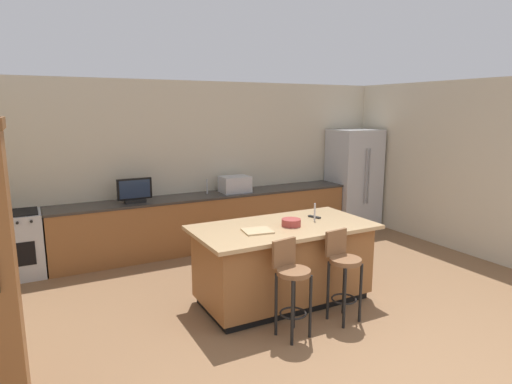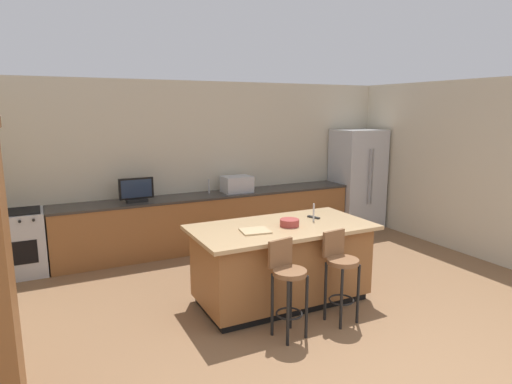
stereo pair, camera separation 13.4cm
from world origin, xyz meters
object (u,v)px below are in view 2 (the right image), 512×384
object	(u,v)px
kitchen_island	(281,263)
tv_monitor	(136,191)
cell_phone	(292,221)
bar_stool_right	(340,268)
cutting_board	(255,231)
bar_stool_left	(287,280)
refrigerator	(357,179)
tv_remote	(314,217)
fruit_bowl	(289,223)
microwave	(237,184)
range_oven	(17,244)

from	to	relation	value
kitchen_island	tv_monitor	distance (m)	2.66
cell_phone	tv_monitor	bearing A→B (deg)	89.93
bar_stool_right	cutting_board	distance (m)	1.01
bar_stool_left	refrigerator	bearing A→B (deg)	32.37
tv_remote	cutting_board	world-z (taller)	tv_remote
fruit_bowl	refrigerator	bearing A→B (deg)	38.79
fruit_bowl	microwave	bearing A→B (deg)	80.48
tv_remote	tv_monitor	bearing A→B (deg)	109.39
kitchen_island	range_oven	size ratio (longest dim) A/B	2.32
tv_monitor	fruit_bowl	distance (m)	2.68
microwave	tv_remote	size ratio (longest dim) A/B	2.82
tv_remote	kitchen_island	bearing A→B (deg)	174.28
fruit_bowl	tv_remote	xyz separation A→B (m)	(0.47, 0.19, -0.03)
cell_phone	range_oven	bearing A→B (deg)	110.79
kitchen_island	bar_stool_right	bearing A→B (deg)	-66.01
bar_stool_right	cutting_board	world-z (taller)	bar_stool_right
bar_stool_right	fruit_bowl	bearing A→B (deg)	104.48
microwave	bar_stool_right	distance (m)	3.09
fruit_bowl	tv_remote	size ratio (longest dim) A/B	1.32
tv_monitor	tv_remote	world-z (taller)	tv_monitor
fruit_bowl	cell_phone	size ratio (longest dim) A/B	1.50
fruit_bowl	tv_remote	distance (m)	0.51
tv_monitor	cutting_board	world-z (taller)	tv_monitor
fruit_bowl	cell_phone	distance (m)	0.24
cell_phone	microwave	bearing A→B (deg)	49.99
bar_stool_right	range_oven	bearing A→B (deg)	129.33
kitchen_island	fruit_bowl	xyz separation A→B (m)	(0.06, -0.06, 0.50)
microwave	fruit_bowl	distance (m)	2.44
bar_stool_left	cutting_board	world-z (taller)	bar_stool_left
refrigerator	tv_monitor	distance (m)	4.21
cutting_board	kitchen_island	bearing A→B (deg)	13.01
bar_stool_right	cutting_board	bearing A→B (deg)	132.11
refrigerator	fruit_bowl	distance (m)	3.75
range_oven	bar_stool_right	distance (m)	4.42
microwave	bar_stool_left	xyz separation A→B (m)	(-0.82, -3.08, -0.43)
kitchen_island	cutting_board	world-z (taller)	cutting_board
kitchen_island	bar_stool_left	distance (m)	0.83
tv_monitor	cutting_board	xyz separation A→B (m)	(0.82, -2.39, -0.12)
range_oven	bar_stool_left	bearing A→B (deg)	-50.87
tv_monitor	refrigerator	bearing A→B (deg)	-0.07
tv_monitor	bar_stool_right	world-z (taller)	tv_monitor
bar_stool_left	fruit_bowl	world-z (taller)	fruit_bowl
range_oven	bar_stool_right	world-z (taller)	bar_stool_right
microwave	fruit_bowl	world-z (taller)	microwave
bar_stool_right	tv_remote	xyz separation A→B (m)	(0.21, 0.84, 0.35)
bar_stool_left	cutting_board	size ratio (longest dim) A/B	3.17
cutting_board	range_oven	bearing A→B (deg)	135.37
bar_stool_left	bar_stool_right	distance (m)	0.67
kitchen_island	refrigerator	distance (m)	3.79
bar_stool_right	cell_phone	distance (m)	0.91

